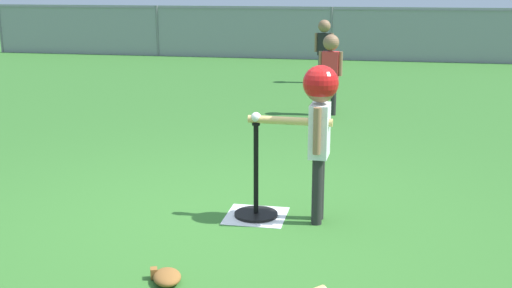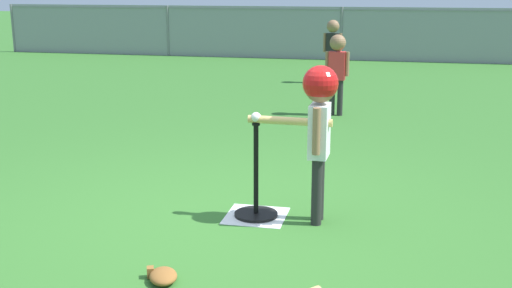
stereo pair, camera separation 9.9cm
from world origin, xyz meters
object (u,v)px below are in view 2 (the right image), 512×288
Objects in this scene: fielder_deep_center at (337,64)px; batting_tee at (256,201)px; batter_child at (319,112)px; fielder_deep_left at (333,43)px; baseball_on_tee at (256,117)px; glove_near_bats at (163,276)px.

batting_tee is at bearing -93.34° from fielder_deep_center.
fielder_deep_left is (-0.55, 6.53, -0.12)m from batter_child.
batter_child reaches higher than batting_tee.
baseball_on_tee is at bearing 178.03° from batter_child.
baseball_on_tee is at bearing 75.46° from glove_near_bats.
glove_near_bats is (-0.52, -4.97, -0.63)m from fielder_deep_center.
fielder_deep_center reaches higher than glove_near_bats.
batting_tee is 0.68× the size of fielder_deep_center.
fielder_deep_center is 2.72m from fielder_deep_left.
baseball_on_tee is 0.07× the size of fielder_deep_center.
fielder_deep_center reaches higher than batting_tee.
batter_child is 1.09× the size of fielder_deep_center.
fielder_deep_center is (0.22, 3.81, -0.08)m from baseball_on_tee.
fielder_deep_left is at bearing 96.93° from fielder_deep_center.
batter_child is (0.45, -0.02, 0.06)m from baseball_on_tee.
batter_child is at bearing -1.97° from baseball_on_tee.
batting_tee is 0.63m from baseball_on_tee.
fielder_deep_left is (-0.33, 2.70, 0.02)m from fielder_deep_center.
glove_near_bats is at bearing -96.00° from fielder_deep_center.
batting_tee is at bearing 178.03° from batter_child.
fielder_deep_left is (-0.11, 6.51, -0.06)m from baseball_on_tee.
batting_tee reaches higher than glove_near_bats.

